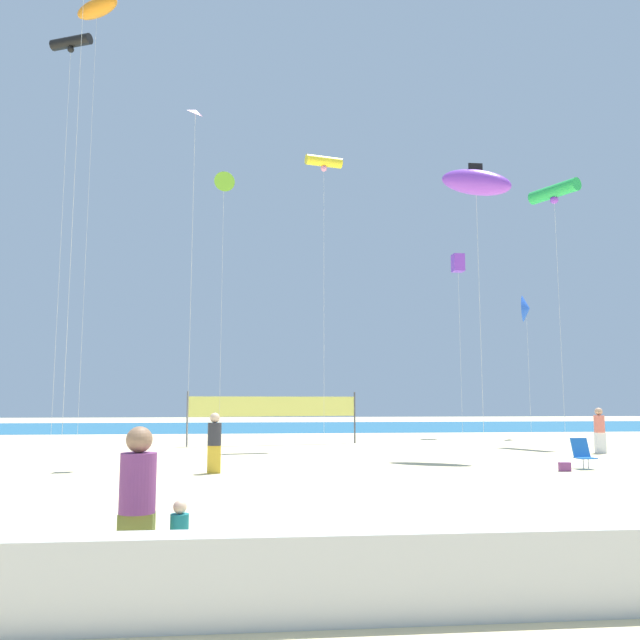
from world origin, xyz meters
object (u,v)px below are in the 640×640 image
mother_figure (137,500)px  kite_violet_box (458,263)px  toddler_figure (179,539)px  kite_green_tube (554,192)px  beachgoer_charcoal_shirt (214,441)px  kite_pink_diamond (196,120)px  kite_blue_delta (526,309)px  kite_lime_delta (224,184)px  kite_orange_inflatable (97,9)px  beachgoer_coral_shirt (600,429)px  volleyball_net (274,409)px  kite_black_tube (71,44)px  folding_beach_chair (583,453)px  kite_yellow_tube (324,162)px  beach_handbag (565,467)px  kite_violet_inflatable (476,182)px

mother_figure → kite_violet_box: kite_violet_box is taller
toddler_figure → kite_green_tube: 28.08m
toddler_figure → beachgoer_charcoal_shirt: beachgoer_charcoal_shirt is taller
kite_pink_diamond → kite_blue_delta: size_ratio=1.59×
kite_lime_delta → kite_orange_inflatable: bearing=-173.2°
beachgoer_charcoal_shirt → kite_lime_delta: (-0.43, 10.68, 11.11)m
kite_pink_diamond → kite_green_tube: (16.29, 6.64, 0.14)m
beachgoer_coral_shirt → kite_green_tube: kite_green_tube is taller
kite_green_tube → kite_lime_delta: bearing=177.4°
volleyball_net → kite_black_tube: 17.87m
toddler_figure → beachgoer_charcoal_shirt: (-0.27, 10.88, 0.41)m
beachgoer_charcoal_shirt → volleyball_net: 11.43m
folding_beach_chair → kite_lime_delta: kite_lime_delta is taller
kite_black_tube → toddler_figure: bearing=-69.4°
toddler_figure → kite_lime_delta: 24.45m
kite_orange_inflatable → beachgoer_coral_shirt: bearing=-12.9°
toddler_figure → beachgoer_charcoal_shirt: size_ratio=0.54×
kite_violet_box → kite_yellow_tube: kite_yellow_tube is taller
folding_beach_chair → beach_handbag: folding_beach_chair is taller
beachgoer_charcoal_shirt → kite_black_tube: kite_black_tube is taller
beachgoer_charcoal_shirt → kite_lime_delta: size_ratio=0.13×
folding_beach_chair → kite_violet_box: 19.17m
toddler_figure → kite_lime_delta: bearing=93.1°
beachgoer_charcoal_shirt → volleyball_net: size_ratio=0.22×
kite_violet_box → kite_pink_diamond: bearing=-135.6°
volleyball_net → kite_blue_delta: bearing=15.2°
beach_handbag → kite_violet_inflatable: bearing=97.8°
beachgoer_coral_shirt → beach_handbag: (-4.33, -5.79, -0.80)m
volleyball_net → beachgoer_coral_shirt: bearing=-25.9°
kite_lime_delta → toddler_figure: bearing=-88.1°
kite_violet_inflatable → kite_pink_diamond: bearing=-175.3°
mother_figure → kite_pink_diamond: bearing=112.3°
mother_figure → kite_orange_inflatable: (-6.14, 20.96, 18.95)m
kite_violet_inflatable → beach_handbag: bearing=-82.2°
beachgoer_charcoal_shirt → kite_black_tube: bearing=-136.3°
mother_figure → toddler_figure: bearing=31.4°
beachgoer_coral_shirt → kite_blue_delta: (1.57, 9.72, 6.05)m
mother_figure → kite_pink_diamond: size_ratio=0.14×
toddler_figure → beachgoer_coral_shirt: beachgoer_coral_shirt is taller
kite_orange_inflatable → kite_green_tube: bearing=-0.0°
beachgoer_coral_shirt → mother_figure: bearing=176.8°
mother_figure → beach_handbag: (10.11, 10.45, -0.80)m
beach_handbag → kite_violet_box: (2.72, 17.29, 9.69)m
kite_orange_inflatable → mother_figure: bearing=-73.7°
beach_handbag → kite_lime_delta: (-10.36, 11.21, 11.88)m
kite_yellow_tube → folding_beach_chair: bearing=-54.0°
toddler_figure → kite_violet_inflatable: 20.03m
beach_handbag → kite_lime_delta: size_ratio=0.03×
kite_pink_diamond → kite_black_tube: kite_black_tube is taller
folding_beach_chair → kite_black_tube: size_ratio=0.05×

